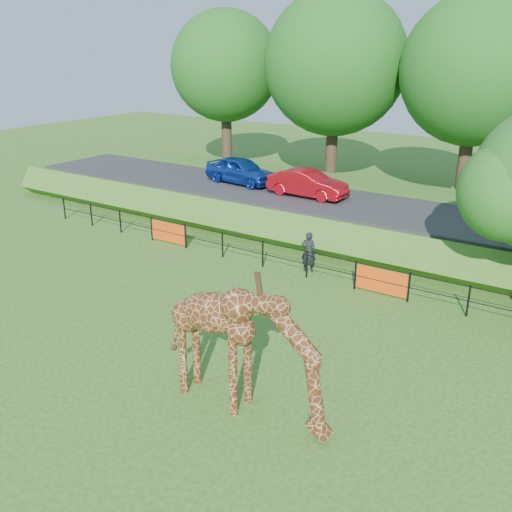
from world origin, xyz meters
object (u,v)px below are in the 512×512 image
object	(u,v)px
car_blue	(241,170)
giraffe	(245,350)
car_red	(307,183)
visitor	(309,252)

from	to	relation	value
car_blue	giraffe	bearing A→B (deg)	-137.66
car_red	visitor	bearing A→B (deg)	-149.36
giraffe	car_red	distance (m)	15.45
car_blue	visitor	size ratio (longest dim) A/B	2.52
car_red	car_blue	bearing A→B (deg)	84.48
giraffe	visitor	xyz separation A→B (m)	(-3.06, 8.81, -0.85)
car_blue	car_red	xyz separation A→B (m)	(4.28, -0.51, -0.05)
car_blue	car_red	world-z (taller)	car_blue
giraffe	car_red	world-z (taller)	giraffe
car_red	visitor	xyz separation A→B (m)	(3.03, -5.38, -1.26)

